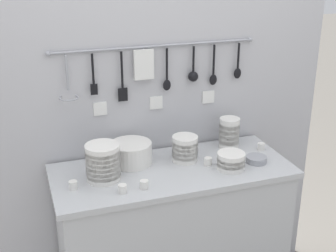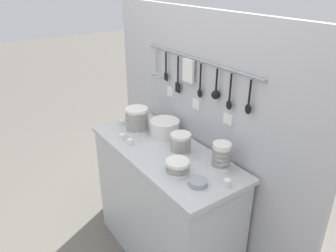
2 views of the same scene
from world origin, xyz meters
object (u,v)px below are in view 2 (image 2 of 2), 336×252
(bowl_stack_nested_right, at_px, (177,167))
(steel_mixing_bowl, at_px, (198,182))
(cup_centre, at_px, (122,123))
(cup_by_caddy, at_px, (178,160))
(bowl_stack_wide_centre, at_px, (137,120))
(plate_stack, at_px, (165,128))
(bowl_stack_back_corner, at_px, (221,156))
(cup_front_right, at_px, (122,137))
(cup_back_right, at_px, (130,142))
(cup_edge_near, at_px, (227,183))
(bowl_stack_short_front, at_px, (181,143))

(bowl_stack_nested_right, xyz_separation_m, steel_mixing_bowl, (0.16, 0.03, -0.03))
(cup_centre, bearing_deg, cup_by_caddy, 2.37)
(bowl_stack_wide_centre, relative_size, plate_stack, 0.85)
(bowl_stack_back_corner, bearing_deg, plate_stack, -177.88)
(cup_front_right, height_order, cup_centre, same)
(steel_mixing_bowl, xyz_separation_m, cup_back_right, (-0.64, -0.08, 0.00))
(bowl_stack_wide_centre, distance_m, cup_front_right, 0.18)
(cup_edge_near, xyz_separation_m, cup_back_right, (-0.74, -0.21, 0.00))
(bowl_stack_wide_centre, bearing_deg, bowl_stack_nested_right, -8.25)
(bowl_stack_wide_centre, relative_size, cup_by_caddy, 4.53)
(cup_edge_near, distance_m, cup_back_right, 0.77)
(bowl_stack_wide_centre, bearing_deg, cup_centre, -163.54)
(cup_centre, bearing_deg, cup_front_right, -27.38)
(bowl_stack_back_corner, relative_size, cup_front_right, 4.25)
(bowl_stack_back_corner, height_order, cup_edge_near, bowl_stack_back_corner)
(plate_stack, bearing_deg, bowl_stack_nested_right, -26.10)
(bowl_stack_nested_right, bearing_deg, plate_stack, 153.90)
(cup_front_right, height_order, cup_back_right, same)
(cup_front_right, bearing_deg, bowl_stack_short_front, 30.06)
(cup_front_right, xyz_separation_m, cup_edge_near, (0.84, 0.22, 0.00))
(steel_mixing_bowl, xyz_separation_m, cup_by_caddy, (-0.26, 0.05, 0.00))
(bowl_stack_short_front, xyz_separation_m, plate_stack, (-0.28, 0.06, -0.01))
(cup_centre, distance_m, cup_by_caddy, 0.70)
(bowl_stack_back_corner, bearing_deg, cup_by_caddy, -139.42)
(cup_by_caddy, bearing_deg, cup_centre, -177.63)
(plate_stack, distance_m, cup_by_caddy, 0.40)
(bowl_stack_nested_right, relative_size, cup_by_caddy, 3.52)
(cup_edge_near, bearing_deg, bowl_stack_back_corner, 148.16)
(plate_stack, height_order, cup_back_right, plate_stack)
(cup_by_caddy, bearing_deg, steel_mixing_bowl, -11.17)
(cup_centre, height_order, cup_back_right, same)
(bowl_stack_short_front, height_order, cup_by_caddy, bowl_stack_short_front)
(steel_mixing_bowl, distance_m, cup_front_right, 0.75)
(bowl_stack_back_corner, height_order, cup_by_caddy, bowl_stack_back_corner)
(bowl_stack_nested_right, xyz_separation_m, cup_centre, (-0.79, 0.05, -0.02))
(bowl_stack_wide_centre, height_order, plate_stack, bowl_stack_wide_centre)
(steel_mixing_bowl, bearing_deg, cup_front_right, -173.27)
(steel_mixing_bowl, bearing_deg, bowl_stack_short_front, 158.10)
(bowl_stack_back_corner, xyz_separation_m, cup_edge_near, (0.15, -0.10, -0.07))
(cup_back_right, bearing_deg, bowl_stack_wide_centre, 137.44)
(cup_centre, relative_size, cup_back_right, 1.00)
(cup_edge_near, relative_size, cup_centre, 1.00)
(bowl_stack_wide_centre, bearing_deg, steel_mixing_bowl, -4.82)
(bowl_stack_nested_right, distance_m, steel_mixing_bowl, 0.17)
(bowl_stack_nested_right, height_order, cup_edge_near, bowl_stack_nested_right)
(steel_mixing_bowl, distance_m, cup_edge_near, 0.16)
(bowl_stack_wide_centre, bearing_deg, bowl_stack_short_front, 9.23)
(steel_mixing_bowl, height_order, cup_edge_near, cup_edge_near)
(cup_front_right, distance_m, cup_back_right, 0.11)
(steel_mixing_bowl, bearing_deg, plate_stack, 162.08)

